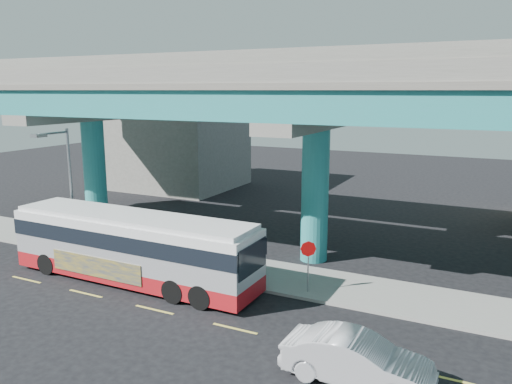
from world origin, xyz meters
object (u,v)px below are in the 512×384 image
at_px(transit_bus, 133,245).
at_px(street_lamp, 63,173).
at_px(stop_sign, 308,256).
at_px(sedan, 357,360).
at_px(parked_car, 152,240).

bearing_deg(transit_bus, street_lamp, 166.81).
height_order(transit_bus, stop_sign, transit_bus).
xyz_separation_m(transit_bus, sedan, (12.32, -3.81, -1.08)).
bearing_deg(street_lamp, sedan, -16.07).
height_order(parked_car, street_lamp, street_lamp).
bearing_deg(street_lamp, transit_bus, -13.73).
bearing_deg(parked_car, transit_bus, -157.89).
height_order(transit_bus, street_lamp, street_lamp).
bearing_deg(transit_bus, parked_car, 115.78).
bearing_deg(sedan, stop_sign, 34.05).
xyz_separation_m(sedan, parked_car, (-14.10, 7.59, 0.08)).
relative_size(transit_bus, parked_car, 3.05).
height_order(street_lamp, stop_sign, street_lamp).
bearing_deg(parked_car, street_lamp, 115.24).
height_order(sedan, stop_sign, stop_sign).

